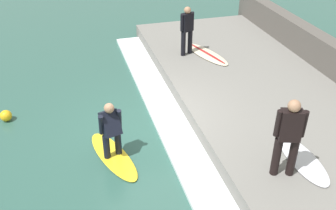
{
  "coord_description": "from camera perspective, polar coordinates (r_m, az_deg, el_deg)",
  "views": [
    {
      "loc": [
        -1.69,
        -7.83,
        5.62
      ],
      "look_at": [
        0.52,
        0.0,
        0.7
      ],
      "focal_mm": 42.0,
      "sensor_mm": 36.0,
      "label": 1
    }
  ],
  "objects": [
    {
      "name": "ground_plane",
      "position": [
        9.79,
        -2.95,
        -3.94
      ],
      "size": [
        28.0,
        28.0,
        0.0
      ],
      "primitive_type": "plane",
      "color": "#2D564C"
    },
    {
      "name": "concrete_ledge",
      "position": [
        10.72,
        14.23,
        -0.07
      ],
      "size": [
        4.4,
        12.8,
        0.47
      ],
      "primitive_type": "cube",
      "color": "slate",
      "rests_on": "ground_plane"
    },
    {
      "name": "wave_foam_crest",
      "position": [
        9.89,
        0.67,
        -3.11
      ],
      "size": [
        0.83,
        12.16,
        0.11
      ],
      "primitive_type": "cube",
      "color": "silver",
      "rests_on": "ground_plane"
    },
    {
      "name": "surfboard_riding",
      "position": [
        9.06,
        -7.93,
        -7.31
      ],
      "size": [
        1.15,
        2.12,
        0.06
      ],
      "color": "yellow",
      "rests_on": "ground_plane"
    },
    {
      "name": "surfer_riding",
      "position": [
        8.6,
        -8.3,
        -3.26
      ],
      "size": [
        0.51,
        0.53,
        1.35
      ],
      "color": "black",
      "rests_on": "surfboard_riding"
    },
    {
      "name": "surfer_waiting_near",
      "position": [
        12.47,
        2.78,
        11.07
      ],
      "size": [
        0.49,
        0.34,
        1.56
      ],
      "color": "black",
      "rests_on": "concrete_ledge"
    },
    {
      "name": "surfboard_waiting_near",
      "position": [
        12.78,
        5.65,
        7.39
      ],
      "size": [
        1.12,
        2.12,
        0.07
      ],
      "color": "beige",
      "rests_on": "concrete_ledge"
    },
    {
      "name": "surfer_waiting_far",
      "position": [
        7.6,
        17.12,
        -4.1
      ],
      "size": [
        0.55,
        0.37,
        1.67
      ],
      "color": "black",
      "rests_on": "concrete_ledge"
    },
    {
      "name": "surfboard_waiting_far",
      "position": [
        8.58,
        19.04,
        -7.55
      ],
      "size": [
        0.66,
        1.69,
        0.06
      ],
      "color": "silver",
      "rests_on": "concrete_ledge"
    },
    {
      "name": "marker_buoy",
      "position": [
        10.95,
        -22.47,
        -1.45
      ],
      "size": [
        0.3,
        0.3,
        0.3
      ],
      "primitive_type": "sphere",
      "color": "yellow",
      "rests_on": "ground_plane"
    }
  ]
}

